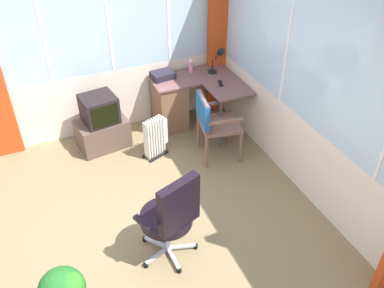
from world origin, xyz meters
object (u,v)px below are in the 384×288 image
office_chair (171,214)px  space_heater (156,137)px  wooden_armchair (211,118)px  desk (174,102)px  desk_lamp (219,57)px  paper_tray (163,75)px  tv_remote (220,83)px  spray_bottle (191,65)px  tv_on_stand (102,125)px

office_chair → space_heater: office_chair is taller
office_chair → wooden_armchair: bearing=52.4°
desk → office_chair: (-0.86, -2.17, 0.18)m
desk_lamp → office_chair: 2.65m
paper_tray → space_heater: (-0.35, -0.66, -0.50)m
tv_remote → space_heater: bearing=-149.5°
desk_lamp → spray_bottle: (-0.35, 0.18, -0.13)m
tv_remote → spray_bottle: spray_bottle is taller
office_chair → space_heater: 1.71m
desk_lamp → space_heater: 1.41m
spray_bottle → paper_tray: 0.43m
spray_bottle → space_heater: spray_bottle is taller
tv_remote → spray_bottle: size_ratio=0.69×
paper_tray → tv_remote: bearing=-35.7°
desk → office_chair: office_chair is taller
space_heater → wooden_armchair: bearing=-25.3°
desk_lamp → space_heater: bearing=-155.9°
desk_lamp → wooden_armchair: (-0.49, -0.80, -0.39)m
wooden_armchair → spray_bottle: bearing=81.4°
desk → space_heater: bearing=-130.6°
desk → tv_on_stand: 1.06m
tv_remote → tv_on_stand: bearing=-170.4°
desk → wooden_armchair: bearing=-78.9°
spray_bottle → tv_on_stand: 1.47m
desk_lamp → office_chair: bearing=-125.5°
paper_tray → wooden_armchair: bearing=-74.0°
office_chair → tv_on_stand: (-0.19, 2.10, -0.25)m
paper_tray → desk_lamp: bearing=-11.8°
desk → paper_tray: size_ratio=3.79×
paper_tray → wooden_armchair: (0.27, -0.96, -0.20)m
desk_lamp → tv_remote: (-0.12, -0.30, -0.22)m
spray_bottle → space_heater: (-0.77, -0.68, -0.56)m
office_chair → desk_lamp: bearing=54.5°
tv_remote → spray_bottle: bearing=134.0°
office_chair → tv_on_stand: 2.13m
desk_lamp → wooden_armchair: bearing=-121.8°
spray_bottle → space_heater: 1.17m
tv_on_stand → space_heater: size_ratio=1.37×
tv_remote → paper_tray: bearing=163.6°
tv_remote → tv_on_stand: (-1.59, 0.27, -0.41)m
office_chair → tv_on_stand: size_ratio=1.36×
desk_lamp → spray_bottle: bearing=152.4°
spray_bottle → tv_remote: bearing=-65.2°
desk → spray_bottle: bearing=24.5°
office_chair → tv_on_stand: bearing=95.1°
tv_remote → space_heater: (-1.00, -0.20, -0.46)m
desk → desk_lamp: desk_lamp is taller
desk → office_chair: bearing=-111.7°
wooden_armchair → desk: bearing=101.1°
tv_remote → tv_on_stand: 1.66m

